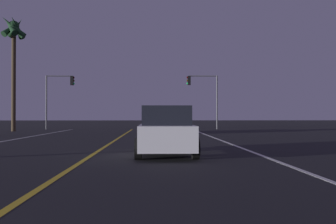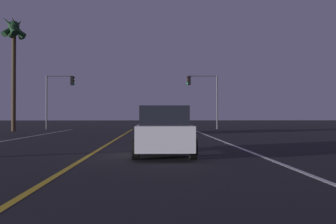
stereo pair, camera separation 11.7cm
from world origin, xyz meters
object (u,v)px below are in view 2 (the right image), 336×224
at_px(traffic_light_near_right, 203,89).
at_px(palm_tree_left_far, 14,39).
at_px(car_lead_same_lane, 164,131).
at_px(car_ahead_far, 156,123).
at_px(traffic_light_near_left, 60,89).

xyz_separation_m(traffic_light_near_right, palm_tree_left_far, (-17.01, -4.29, 4.03)).
bearing_deg(palm_tree_left_far, car_lead_same_lane, -56.94).
xyz_separation_m(car_ahead_far, traffic_light_near_right, (4.63, 8.21, 3.17)).
bearing_deg(traffic_light_near_right, traffic_light_near_left, 0.00).
bearing_deg(car_lead_same_lane, palm_tree_left_far, 33.06).
distance_m(car_ahead_far, car_lead_same_lane, 15.43).
relative_size(car_ahead_far, traffic_light_near_left, 0.81).
height_order(traffic_light_near_right, traffic_light_near_left, traffic_light_near_right).
xyz_separation_m(car_lead_same_lane, traffic_light_near_right, (4.41, 23.64, 3.17)).
bearing_deg(palm_tree_left_far, traffic_light_near_right, 14.15).
relative_size(car_lead_same_lane, traffic_light_near_right, 0.80).
height_order(car_lead_same_lane, traffic_light_near_left, traffic_light_near_left).
distance_m(car_lead_same_lane, traffic_light_near_left, 25.74).
bearing_deg(car_ahead_far, car_lead_same_lane, -179.19).
relative_size(car_ahead_far, traffic_light_near_right, 0.80).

